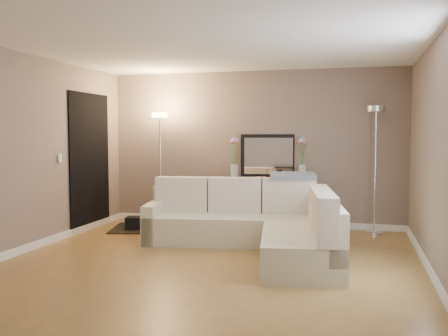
% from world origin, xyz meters
% --- Properties ---
extents(floor, '(5.00, 5.50, 0.01)m').
position_xyz_m(floor, '(0.00, 0.00, -0.01)').
color(floor, olive).
rests_on(floor, ground).
extents(ceiling, '(5.00, 5.50, 0.01)m').
position_xyz_m(ceiling, '(0.00, 0.00, 2.60)').
color(ceiling, white).
rests_on(ceiling, ground).
extents(wall_back, '(5.00, 0.02, 2.60)m').
position_xyz_m(wall_back, '(0.00, 2.76, 1.30)').
color(wall_back, '#7C6B5F').
rests_on(wall_back, ground).
extents(wall_front, '(5.00, 0.02, 2.60)m').
position_xyz_m(wall_front, '(0.00, -2.76, 1.30)').
color(wall_front, '#7C6B5F').
rests_on(wall_front, ground).
extents(wall_left, '(0.02, 5.50, 2.60)m').
position_xyz_m(wall_left, '(-2.51, 0.00, 1.30)').
color(wall_left, '#7C6B5F').
rests_on(wall_left, ground).
extents(wall_right, '(0.02, 5.50, 2.60)m').
position_xyz_m(wall_right, '(2.51, 0.00, 1.30)').
color(wall_right, '#7C6B5F').
rests_on(wall_right, ground).
extents(baseboard_back, '(5.00, 0.03, 0.10)m').
position_xyz_m(baseboard_back, '(0.00, 2.73, 0.05)').
color(baseboard_back, white).
rests_on(baseboard_back, ground).
extents(baseboard_left, '(0.03, 5.50, 0.10)m').
position_xyz_m(baseboard_left, '(-2.48, 0.00, 0.05)').
color(baseboard_left, white).
rests_on(baseboard_left, ground).
extents(baseboard_right, '(0.03, 5.50, 0.10)m').
position_xyz_m(baseboard_right, '(2.48, 0.00, 0.05)').
color(baseboard_right, white).
rests_on(baseboard_right, ground).
extents(doorway, '(0.02, 1.20, 2.20)m').
position_xyz_m(doorway, '(-2.48, 1.70, 1.10)').
color(doorway, black).
rests_on(doorway, ground).
extents(switch_plate, '(0.02, 0.08, 0.12)m').
position_xyz_m(switch_plate, '(-2.48, 0.85, 1.20)').
color(switch_plate, white).
rests_on(switch_plate, ground).
extents(sectional_sofa, '(2.92, 2.58, 0.91)m').
position_xyz_m(sectional_sofa, '(0.44, 1.01, 0.34)').
color(sectional_sofa, beige).
rests_on(sectional_sofa, floor).
extents(throw_blanket, '(0.72, 0.50, 0.09)m').
position_xyz_m(throw_blanket, '(0.80, 1.71, 0.94)').
color(throw_blanket, slate).
rests_on(throw_blanket, sectional_sofa).
extents(console_table, '(1.35, 0.53, 0.81)m').
position_xyz_m(console_table, '(0.21, 2.53, 0.46)').
color(console_table, black).
rests_on(console_table, floor).
extents(leaning_mirror, '(0.93, 0.17, 0.73)m').
position_xyz_m(leaning_mirror, '(0.27, 2.71, 1.18)').
color(leaning_mirror, black).
rests_on(leaning_mirror, console_table).
extents(table_decor, '(0.56, 0.14, 0.13)m').
position_xyz_m(table_decor, '(0.29, 2.50, 0.84)').
color(table_decor, '#D74B26').
rests_on(table_decor, console_table).
extents(flower_vase_left, '(0.16, 0.14, 0.69)m').
position_xyz_m(flower_vase_left, '(-0.26, 2.46, 1.10)').
color(flower_vase_left, silver).
rests_on(flower_vase_left, console_table).
extents(flower_vase_right, '(0.16, 0.14, 0.69)m').
position_xyz_m(flower_vase_right, '(0.84, 2.62, 1.10)').
color(flower_vase_right, silver).
rests_on(flower_vase_right, console_table).
extents(floor_lamp_lit, '(0.32, 0.32, 1.91)m').
position_xyz_m(floor_lamp_lit, '(-1.52, 2.33, 1.35)').
color(floor_lamp_lit, silver).
rests_on(floor_lamp_lit, floor).
extents(floor_lamp_unlit, '(0.29, 0.29, 1.97)m').
position_xyz_m(floor_lamp_unlit, '(1.97, 2.40, 1.39)').
color(floor_lamp_unlit, silver).
rests_on(floor_lamp_unlit, floor).
extents(charcoal_rug, '(1.42, 1.19, 0.02)m').
position_xyz_m(charcoal_rug, '(-1.54, 1.95, 0.01)').
color(charcoal_rug, black).
rests_on(charcoal_rug, floor).
extents(black_bag, '(0.40, 0.32, 0.23)m').
position_xyz_m(black_bag, '(-1.72, 1.81, 0.10)').
color(black_bag, black).
rests_on(black_bag, charcoal_rug).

